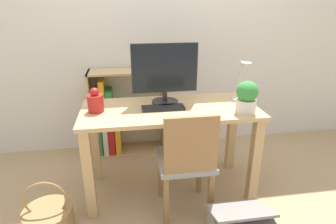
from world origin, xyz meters
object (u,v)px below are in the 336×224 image
Objects in this scene: chair at (186,160)px; bookshelf at (115,119)px; desk_lamp at (243,78)px; vase at (95,102)px; basket at (49,219)px; keyboard at (163,108)px; potted_plant at (247,97)px; monitor at (165,71)px.

bookshelf is (-0.53, 1.02, -0.07)m from chair.
vase is at bearing -179.28° from desk_lamp.
basket is (-0.45, -1.07, -0.28)m from bookshelf.
keyboard is 1.78× the size of vase.
potted_plant is at bearing -9.60° from vase.
potted_plant is at bearing -42.01° from bookshelf.
keyboard is (-0.03, -0.14, -0.25)m from monitor.
desk_lamp reaches higher than chair.
monitor is 1.59× the size of keyboard.
vase is 0.21× the size of bookshelf.
vase reaches higher than basket.
chair is at bearing -62.85° from bookshelf.
potted_plant is at bearing -28.70° from monitor.
keyboard is 1.12m from basket.
bookshelf is 1.20m from basket.
vase is 0.22× the size of chair.
keyboard is 0.62m from potted_plant.
basket is (-0.85, -0.35, -0.65)m from keyboard.
monitor is 0.58m from vase.
potted_plant reaches higher than vase.
basket is (-0.35, -0.37, -0.71)m from vase.
potted_plant reaches higher than chair.
vase is 1.14m from desk_lamp.
vase reaches higher than bookshelf.
desk_lamp is 1.42× the size of potted_plant.
chair is (-0.47, -0.13, -0.40)m from potted_plant.
monitor is 2.83× the size of vase.
vase is at bearing 46.30° from basket.
potted_plant is 0.27× the size of bookshelf.
desk_lamp is 0.78m from chair.
potted_plant is 0.58× the size of basket.
monitor is 0.62× the size of chair.
keyboard is 1.37× the size of potted_plant.
monitor reaches higher than chair.
potted_plant is at bearing -15.53° from keyboard.
monitor is 2.19× the size of potted_plant.
potted_plant is at bearing 16.26° from chair.
monitor reaches higher than desk_lamp.
bookshelf is at bearing 82.01° from vase.
monitor is at bearing 151.30° from potted_plant.
vase is at bearing 177.65° from keyboard.
basket is at bearing -133.70° from vase.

